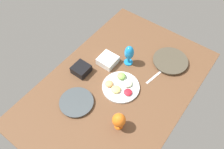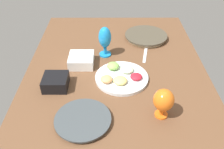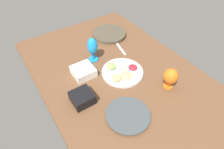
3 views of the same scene
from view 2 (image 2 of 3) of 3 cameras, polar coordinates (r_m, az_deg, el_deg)
ground_plane at (r=134.39cm, az=1.07°, el=-1.71°), size 160.00×104.00×4.00cm
dinner_plate_left at (r=172.02cm, az=8.04°, el=8.94°), size 29.32×29.32×3.00cm
dinner_plate_right at (r=110.56cm, az=-6.90°, el=-10.64°), size 25.63×25.63×2.26cm
fruit_platter at (r=132.36cm, az=2.14°, el=-0.43°), size 29.18×29.18×5.49cm
hurricane_glass_orange at (r=109.07cm, az=12.11°, el=-6.09°), size 9.39×9.39×15.05cm
hurricane_glass_blue at (r=146.97cm, az=-1.70°, el=8.47°), size 7.79×7.79×19.24cm
square_bowl_white at (r=143.49cm, az=-7.28°, el=3.49°), size 14.42×14.42×6.00cm
square_bowl_black at (r=129.12cm, az=-13.22°, el=-1.61°), size 12.81×12.81×6.48cm
fork_by_left_plate at (r=154.12cm, az=7.86°, el=4.72°), size 18.02×5.15×0.60cm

